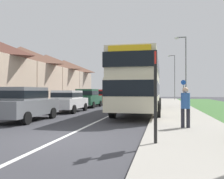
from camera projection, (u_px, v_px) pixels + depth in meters
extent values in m
plane|color=#38383D|center=(59.00, 140.00, 7.53)|extent=(120.00, 120.00, 0.00)
cube|color=silver|center=(111.00, 115.00, 15.36)|extent=(0.14, 60.00, 0.01)
cube|color=#9E998E|center=(182.00, 119.00, 12.55)|extent=(3.20, 68.00, 0.12)
cube|color=beige|center=(139.00, 94.00, 16.01)|extent=(2.50, 10.14, 1.65)
cube|color=beige|center=(139.00, 70.00, 16.02)|extent=(2.45, 9.94, 1.55)
cube|color=black|center=(139.00, 89.00, 16.01)|extent=(2.52, 10.19, 0.76)
cube|color=black|center=(139.00, 69.00, 16.02)|extent=(2.52, 10.19, 0.72)
cube|color=gold|center=(129.00, 50.00, 11.11)|extent=(2.00, 0.08, 0.44)
cylinder|color=black|center=(127.00, 104.00, 19.34)|extent=(0.30, 1.00, 1.00)
cylinder|color=black|center=(159.00, 104.00, 18.83)|extent=(0.30, 1.00, 1.00)
cylinder|color=black|center=(113.00, 109.00, 13.53)|extent=(0.30, 1.00, 1.00)
cylinder|color=black|center=(158.00, 110.00, 13.02)|extent=(0.30, 1.00, 1.00)
cube|color=slate|center=(25.00, 107.00, 12.30)|extent=(1.79, 4.22, 0.78)
cube|color=slate|center=(23.00, 94.00, 12.10)|extent=(1.57, 2.32, 0.64)
cube|color=black|center=(23.00, 94.00, 12.10)|extent=(1.61, 2.35, 0.36)
cylinder|color=black|center=(24.00, 112.00, 13.76)|extent=(0.20, 0.60, 0.60)
cylinder|color=black|center=(53.00, 113.00, 13.40)|extent=(0.20, 0.60, 0.60)
cylinder|color=black|center=(27.00, 118.00, 10.84)|extent=(0.20, 0.60, 0.60)
cube|color=silver|center=(68.00, 103.00, 17.51)|extent=(1.76, 3.93, 0.70)
cube|color=silver|center=(67.00, 94.00, 17.32)|extent=(1.54, 2.16, 0.57)
cube|color=black|center=(67.00, 95.00, 17.32)|extent=(1.58, 2.18, 0.32)
cylinder|color=black|center=(64.00, 107.00, 18.87)|extent=(0.20, 0.60, 0.60)
cylinder|color=black|center=(85.00, 107.00, 18.52)|extent=(0.20, 0.60, 0.60)
cylinder|color=black|center=(50.00, 109.00, 16.49)|extent=(0.20, 0.60, 0.60)
cylinder|color=black|center=(74.00, 109.00, 16.14)|extent=(0.20, 0.60, 0.60)
cube|color=#19472D|center=(88.00, 100.00, 22.68)|extent=(1.77, 4.05, 0.77)
cube|color=#19472D|center=(87.00, 93.00, 22.49)|extent=(1.56, 2.23, 0.63)
cube|color=black|center=(87.00, 93.00, 22.49)|extent=(1.59, 2.25, 0.35)
cylinder|color=black|center=(83.00, 103.00, 24.08)|extent=(0.20, 0.60, 0.60)
cylinder|color=black|center=(100.00, 103.00, 23.73)|extent=(0.20, 0.60, 0.60)
cylinder|color=black|center=(74.00, 105.00, 21.62)|extent=(0.20, 0.60, 0.60)
cylinder|color=black|center=(93.00, 105.00, 21.27)|extent=(0.20, 0.60, 0.60)
cube|color=#B21E1E|center=(101.00, 98.00, 27.48)|extent=(1.82, 3.94, 0.77)
cube|color=#B21E1E|center=(101.00, 92.00, 27.30)|extent=(1.60, 2.17, 0.63)
cube|color=black|center=(101.00, 93.00, 27.30)|extent=(1.63, 2.19, 0.35)
cylinder|color=black|center=(97.00, 101.00, 28.86)|extent=(0.20, 0.60, 0.60)
cylinder|color=black|center=(111.00, 101.00, 28.50)|extent=(0.20, 0.60, 0.60)
cylinder|color=black|center=(91.00, 102.00, 26.47)|extent=(0.20, 0.60, 0.60)
cylinder|color=black|center=(106.00, 102.00, 26.11)|extent=(0.20, 0.60, 0.60)
cylinder|color=#23232D|center=(183.00, 120.00, 9.22)|extent=(0.14, 0.14, 0.85)
cylinder|color=#23232D|center=(188.00, 120.00, 9.18)|extent=(0.14, 0.14, 0.85)
cylinder|color=#2D599E|center=(185.00, 101.00, 9.21)|extent=(0.34, 0.34, 0.60)
sphere|color=tan|center=(185.00, 90.00, 9.21)|extent=(0.22, 0.22, 0.22)
cylinder|color=black|center=(155.00, 99.00, 6.47)|extent=(0.09, 0.09, 2.60)
cube|color=red|center=(155.00, 58.00, 6.47)|extent=(0.04, 0.44, 0.32)
cube|color=black|center=(156.00, 90.00, 6.49)|extent=(0.06, 0.52, 0.68)
cylinder|color=slate|center=(183.00, 96.00, 21.50)|extent=(0.08, 0.08, 2.10)
cylinder|color=blue|center=(183.00, 82.00, 21.51)|extent=(0.44, 0.03, 0.44)
cylinder|color=slate|center=(186.00, 71.00, 24.12)|extent=(0.12, 0.12, 6.98)
cube|color=slate|center=(181.00, 37.00, 24.24)|extent=(0.90, 0.10, 0.10)
cube|color=silver|center=(177.00, 38.00, 24.33)|extent=(0.36, 0.20, 0.14)
cylinder|color=slate|center=(175.00, 78.00, 41.13)|extent=(0.12, 0.12, 7.67)
cube|color=slate|center=(172.00, 56.00, 41.25)|extent=(0.90, 0.10, 0.10)
cube|color=silver|center=(169.00, 56.00, 41.34)|extent=(0.36, 0.20, 0.14)
cube|color=#C1A88E|center=(20.00, 85.00, 28.29)|extent=(7.84, 6.24, 4.60)
pyramid|color=brown|center=(20.00, 56.00, 28.31)|extent=(7.84, 6.24, 2.18)
cube|color=#C1A88E|center=(46.00, 86.00, 34.52)|extent=(7.84, 6.24, 4.60)
pyramid|color=brown|center=(46.00, 62.00, 34.55)|extent=(7.84, 6.24, 2.18)
cube|color=tan|center=(64.00, 87.00, 40.76)|extent=(7.84, 6.24, 4.60)
pyramid|color=brown|center=(64.00, 67.00, 40.78)|extent=(7.84, 6.24, 2.18)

